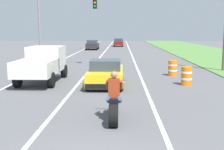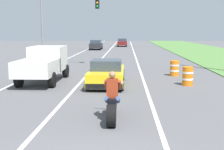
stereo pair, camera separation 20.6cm
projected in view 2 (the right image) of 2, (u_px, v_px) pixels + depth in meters
lane_stripe_left_solid at (55, 64)px, 25.15m from camera, size 0.14×120.00×0.01m
lane_stripe_right_solid at (138, 65)px, 24.79m from camera, size 0.14×120.00×0.01m
lane_stripe_centre_dashed at (96, 65)px, 24.97m from camera, size 0.14×120.00×0.01m
motorcycle_with_rider at (112, 103)px, 9.25m from camera, size 0.70×2.21×1.62m
sports_car_yellow at (107, 73)px, 15.49m from camera, size 1.84×4.30×1.37m
pickup_truck_left_lane_white at (44, 63)px, 16.32m from camera, size 2.02×4.80×1.98m
traffic_light_mast_near at (61, 17)px, 23.40m from camera, size 5.03×0.34×6.00m
construction_barrel_nearest at (188, 76)px, 15.35m from camera, size 0.58×0.58×1.00m
construction_barrel_mid at (174, 68)px, 18.60m from camera, size 0.58×0.58×1.00m
distant_car_far_ahead at (96, 45)px, 44.98m from camera, size 1.80×4.00×1.50m
distant_car_further_ahead at (122, 42)px, 54.28m from camera, size 1.80×4.00×1.50m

